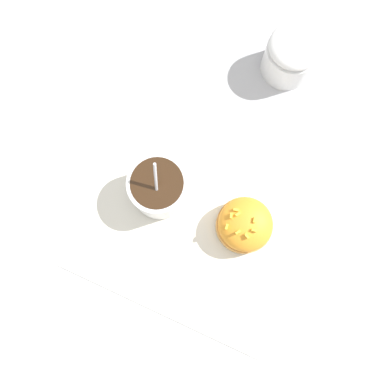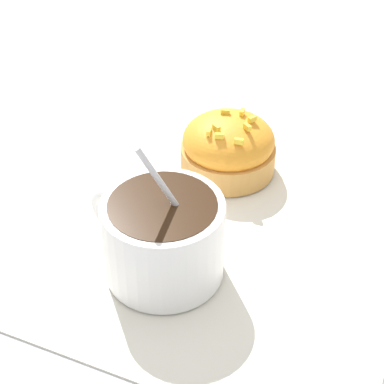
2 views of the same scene
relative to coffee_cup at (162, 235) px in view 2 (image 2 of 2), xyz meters
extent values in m
plane|color=#B2B2B7|center=(0.06, 0.00, -0.03)|extent=(3.00, 3.00, 0.00)
cube|color=white|center=(0.06, 0.00, -0.03)|extent=(0.31, 0.31, 0.00)
cylinder|color=white|center=(0.00, 0.00, 0.00)|extent=(0.08, 0.08, 0.06)
cylinder|color=#331E0F|center=(0.00, 0.00, 0.02)|extent=(0.07, 0.07, 0.01)
torus|color=white|center=(0.01, 0.04, 0.00)|extent=(0.02, 0.04, 0.04)
ellipsoid|color=silver|center=(-0.01, 0.02, -0.02)|extent=(0.02, 0.03, 0.01)
cylinder|color=silver|center=(0.00, -0.01, 0.02)|extent=(0.02, 0.05, 0.09)
cylinder|color=#D19347|center=(0.13, -0.01, -0.02)|extent=(0.08, 0.08, 0.02)
ellipsoid|color=orange|center=(0.13, -0.01, 0.00)|extent=(0.07, 0.07, 0.04)
cube|color=yellow|center=(0.10, -0.02, 0.01)|extent=(0.00, 0.01, 0.00)
cube|color=yellow|center=(0.13, 0.00, 0.02)|extent=(0.00, 0.01, 0.00)
cube|color=yellow|center=(0.11, 0.01, 0.01)|extent=(0.01, 0.00, 0.00)
cube|color=yellow|center=(0.11, 0.00, 0.02)|extent=(0.01, 0.01, 0.00)
cube|color=yellow|center=(0.12, -0.02, 0.02)|extent=(0.01, 0.01, 0.00)
cube|color=yellow|center=(0.10, 0.00, 0.01)|extent=(0.00, 0.01, 0.00)
cube|color=yellow|center=(0.14, -0.01, 0.02)|extent=(0.01, 0.00, 0.00)
cube|color=yellow|center=(0.13, -0.02, 0.02)|extent=(0.01, 0.01, 0.00)
camera|label=1|loc=(0.08, -0.08, 0.50)|focal=35.00mm
camera|label=2|loc=(-0.28, -0.14, 0.28)|focal=60.00mm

